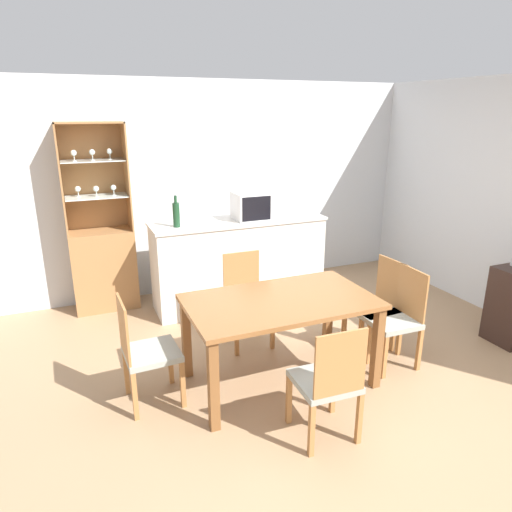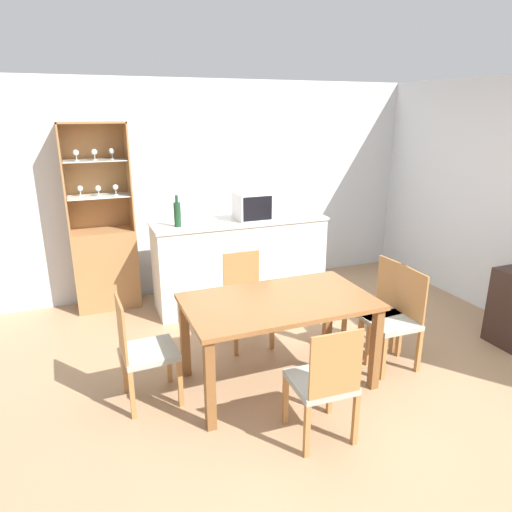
% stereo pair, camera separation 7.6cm
% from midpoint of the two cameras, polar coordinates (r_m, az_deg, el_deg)
% --- Properties ---
extents(ground_plane, '(18.00, 18.00, 0.00)m').
position_cam_midpoint_polar(ground_plane, '(3.96, 8.33, -16.17)').
color(ground_plane, '#A37F5B').
extents(wall_back, '(6.80, 0.06, 2.55)m').
position_cam_midpoint_polar(wall_back, '(5.78, -4.19, 8.55)').
color(wall_back, silver).
rests_on(wall_back, ground_plane).
extents(kitchen_counter, '(2.00, 0.58, 1.01)m').
position_cam_midpoint_polar(kitchen_counter, '(5.32, -1.56, -0.74)').
color(kitchen_counter, silver).
rests_on(kitchen_counter, ground_plane).
extents(display_cabinet, '(0.69, 0.39, 2.08)m').
position_cam_midpoint_polar(display_cabinet, '(5.47, -17.98, 0.09)').
color(display_cabinet, '#A37042').
rests_on(display_cabinet, ground_plane).
extents(dining_table, '(1.51, 0.88, 0.75)m').
position_cam_midpoint_polar(dining_table, '(3.72, 3.42, -6.88)').
color(dining_table, brown).
rests_on(dining_table, ground_plane).
extents(dining_chair_side_right_far, '(0.43, 0.43, 0.88)m').
position_cam_midpoint_polar(dining_chair_side_right_far, '(4.43, 15.37, -6.26)').
color(dining_chair_side_right_far, '#999E93').
rests_on(dining_chair_side_right_far, ground_plane).
extents(dining_chair_side_left_far, '(0.42, 0.42, 0.88)m').
position_cam_midpoint_polar(dining_chair_side_left_far, '(3.66, -13.30, -11.44)').
color(dining_chair_side_left_far, '#999E93').
rests_on(dining_chair_side_left_far, ground_plane).
extents(dining_chair_head_far, '(0.41, 0.41, 0.88)m').
position_cam_midpoint_polar(dining_chair_head_far, '(4.44, -0.74, -5.52)').
color(dining_chair_head_far, '#999E93').
rests_on(dining_chair_head_far, ground_plane).
extents(dining_chair_head_near, '(0.42, 0.42, 0.88)m').
position_cam_midpoint_polar(dining_chair_head_near, '(3.24, 9.17, -15.37)').
color(dining_chair_head_near, '#999E93').
rests_on(dining_chair_head_near, ground_plane).
extents(dining_chair_side_right_near, '(0.41, 0.41, 0.88)m').
position_cam_midpoint_polar(dining_chair_side_right_near, '(4.24, 17.53, -7.58)').
color(dining_chair_side_right_near, '#999E93').
rests_on(dining_chair_side_right_near, ground_plane).
extents(microwave, '(0.52, 0.35, 0.31)m').
position_cam_midpoint_polar(microwave, '(5.20, 0.68, 6.36)').
color(microwave, silver).
rests_on(microwave, kitchen_counter).
extents(wine_bottle, '(0.07, 0.07, 0.34)m').
position_cam_midpoint_polar(wine_bottle, '(4.89, -9.37, 5.22)').
color(wine_bottle, '#193D23').
rests_on(wine_bottle, kitchen_counter).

